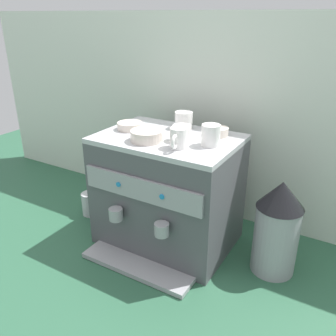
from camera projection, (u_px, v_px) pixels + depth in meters
ground_plane at (168, 238)px, 1.63m from camera, size 4.00×4.00×0.00m
tiled_backsplash_wall at (205, 119)px, 1.72m from camera, size 2.80×0.03×0.96m
espresso_machine at (168, 191)px, 1.53m from camera, size 0.57×0.51×0.49m
ceramic_cup_0 at (183, 120)px, 1.53m from camera, size 0.11×0.09×0.07m
ceramic_cup_1 at (182, 133)px, 1.38m from camera, size 0.07×0.11×0.06m
ceramic_cup_2 at (178, 138)px, 1.29m from camera, size 0.07×0.10×0.08m
ceramic_cup_3 at (211, 135)px, 1.32m from camera, size 0.07×0.11×0.08m
ceramic_bowl_0 at (130, 126)px, 1.52m from camera, size 0.11×0.11×0.03m
ceramic_bowl_1 at (147, 136)px, 1.37m from camera, size 0.13×0.13×0.04m
ceramic_bowl_2 at (217, 132)px, 1.44m from camera, size 0.09×0.09×0.03m
coffee_grinder at (277, 227)px, 1.36m from camera, size 0.18×0.18×0.39m
milk_pitcher at (90, 204)px, 1.81m from camera, size 0.08×0.08×0.12m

